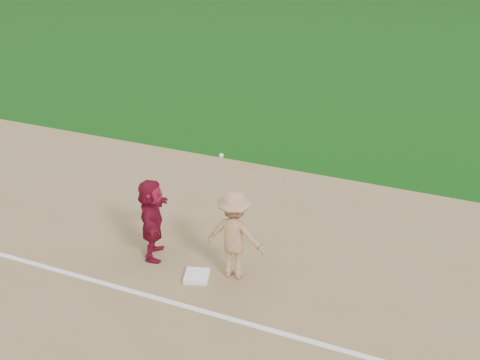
% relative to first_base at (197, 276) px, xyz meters
% --- Properties ---
extents(ground, '(160.00, 160.00, 0.00)m').
position_rel_first_base_xyz_m(ground, '(0.16, 0.01, -0.07)').
color(ground, '#0F430C').
rests_on(ground, ground).
extents(foul_line, '(60.00, 0.10, 0.01)m').
position_rel_first_base_xyz_m(foul_line, '(0.16, -0.79, -0.04)').
color(foul_line, white).
rests_on(foul_line, infield_dirt).
extents(first_base, '(0.53, 0.53, 0.09)m').
position_rel_first_base_xyz_m(first_base, '(0.00, 0.00, 0.00)').
color(first_base, white).
rests_on(first_base, infield_dirt).
extents(base_runner, '(1.01, 1.50, 1.55)m').
position_rel_first_base_xyz_m(base_runner, '(-1.07, 0.34, 0.73)').
color(base_runner, maroon).
rests_on(base_runner, infield_dirt).
extents(first_base_play, '(1.08, 0.66, 2.35)m').
position_rel_first_base_xyz_m(first_base_play, '(0.56, 0.37, 0.77)').
color(first_base_play, '#9B9B9D').
rests_on(first_base_play, infield_dirt).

